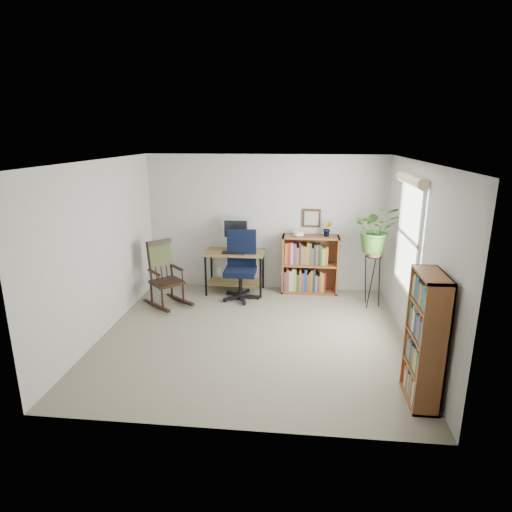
# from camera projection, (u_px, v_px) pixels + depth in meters

# --- Properties ---
(floor) EXTENTS (4.20, 4.00, 0.00)m
(floor) POSITION_uv_depth(u_px,v_px,m) (253.00, 336.00, 6.00)
(floor) COLOR gray
(floor) RESTS_ON ground
(ceiling) EXTENTS (4.20, 4.00, 0.00)m
(ceiling) POSITION_uv_depth(u_px,v_px,m) (253.00, 161.00, 5.35)
(ceiling) COLOR silver
(ceiling) RESTS_ON ground
(wall_back) EXTENTS (4.20, 0.00, 2.40)m
(wall_back) POSITION_uv_depth(u_px,v_px,m) (265.00, 223.00, 7.59)
(wall_back) COLOR #B4B4B0
(wall_back) RESTS_ON ground
(wall_front) EXTENTS (4.20, 0.00, 2.40)m
(wall_front) POSITION_uv_depth(u_px,v_px,m) (227.00, 314.00, 3.76)
(wall_front) COLOR #B4B4B0
(wall_front) RESTS_ON ground
(wall_left) EXTENTS (0.00, 4.00, 2.40)m
(wall_left) POSITION_uv_depth(u_px,v_px,m) (102.00, 249.00, 5.89)
(wall_left) COLOR #B4B4B0
(wall_left) RESTS_ON ground
(wall_right) EXTENTS (0.00, 4.00, 2.40)m
(wall_right) POSITION_uv_depth(u_px,v_px,m) (416.00, 258.00, 5.46)
(wall_right) COLOR #B4B4B0
(wall_right) RESTS_ON ground
(window) EXTENTS (0.12, 1.20, 1.50)m
(window) POSITION_uv_depth(u_px,v_px,m) (409.00, 237.00, 5.70)
(window) COLOR white
(window) RESTS_ON wall_right
(desk) EXTENTS (1.04, 0.57, 0.75)m
(desk) POSITION_uv_depth(u_px,v_px,m) (235.00, 272.00, 7.58)
(desk) COLOR brown
(desk) RESTS_ON floor
(monitor) EXTENTS (0.46, 0.16, 0.56)m
(monitor) POSITION_uv_depth(u_px,v_px,m) (236.00, 234.00, 7.53)
(monitor) COLOR silver
(monitor) RESTS_ON desk
(keyboard) EXTENTS (0.40, 0.15, 0.02)m
(keyboard) POSITION_uv_depth(u_px,v_px,m) (234.00, 253.00, 7.36)
(keyboard) COLOR black
(keyboard) RESTS_ON desk
(office_chair) EXTENTS (0.66, 0.66, 1.18)m
(office_chair) POSITION_uv_depth(u_px,v_px,m) (240.00, 266.00, 7.18)
(office_chair) COLOR black
(office_chair) RESTS_ON floor
(rocking_chair) EXTENTS (1.06, 1.06, 1.09)m
(rocking_chair) POSITION_uv_depth(u_px,v_px,m) (166.00, 274.00, 6.94)
(rocking_chair) COLOR black
(rocking_chair) RESTS_ON floor
(low_bookshelf) EXTENTS (0.98, 0.33, 1.03)m
(low_bookshelf) POSITION_uv_depth(u_px,v_px,m) (310.00, 265.00, 7.52)
(low_bookshelf) COLOR brown
(low_bookshelf) RESTS_ON floor
(tall_bookshelf) EXTENTS (0.26, 0.62, 1.41)m
(tall_bookshelf) POSITION_uv_depth(u_px,v_px,m) (425.00, 339.00, 4.36)
(tall_bookshelf) COLOR brown
(tall_bookshelf) RESTS_ON floor
(plant_stand) EXTENTS (0.34, 0.34, 0.99)m
(plant_stand) POSITION_uv_depth(u_px,v_px,m) (372.00, 277.00, 6.91)
(plant_stand) COLOR black
(plant_stand) RESTS_ON floor
(spider_plant) EXTENTS (1.69, 1.88, 1.46)m
(spider_plant) POSITION_uv_depth(u_px,v_px,m) (378.00, 206.00, 6.59)
(spider_plant) COLOR #366222
(spider_plant) RESTS_ON plant_stand
(potted_plant_small) EXTENTS (0.13, 0.24, 0.11)m
(potted_plant_small) POSITION_uv_depth(u_px,v_px,m) (327.00, 233.00, 7.35)
(potted_plant_small) COLOR #366222
(potted_plant_small) RESTS_ON low_bookshelf
(framed_picture) EXTENTS (0.32, 0.04, 0.32)m
(framed_picture) POSITION_uv_depth(u_px,v_px,m) (311.00, 218.00, 7.45)
(framed_picture) COLOR black
(framed_picture) RESTS_ON wall_back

